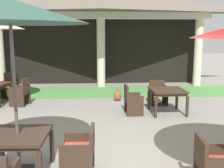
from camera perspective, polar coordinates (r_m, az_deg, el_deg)
The scene contains 12 objects.
background_pavilion at distance 12.64m, azimuth -2.38°, elevation 15.61°, with size 10.20×2.71×4.53m.
lawn_strip at distance 11.42m, azimuth -2.14°, elevation -1.68°, with size 12.00×2.25×0.01m, color #519347.
patio_table_near_foreground at distance 4.95m, azimuth -19.00°, elevation -10.79°, with size 1.04×1.04×0.73m.
patio_umbrella_near_foreground at distance 4.65m, azimuth -20.53°, elevation 13.82°, with size 2.48×2.48×2.98m.
patio_chair_near_foreground_east at distance 4.83m, azimuth -6.69°, elevation -13.90°, with size 0.57×0.65×0.82m.
patio_table_mid_left at distance 8.45m, azimuth 11.45°, elevation -1.72°, with size 1.03×1.03×0.74m.
patio_chair_mid_left_west at distance 8.26m, azimuth 4.26°, elevation -3.54°, with size 0.52×0.61×0.88m.
patio_chair_mid_left_north at distance 9.50m, azimuth 9.55°, elevation -1.88°, with size 0.58×0.55×0.81m.
patio_chair_mid_right_west at distance 4.53m, azimuth 20.19°, elevation -15.91°, with size 0.54×0.59×0.87m.
patio_chair_far_back_east at distance 9.71m, azimuth -18.45°, elevation -1.86°, with size 0.62×0.64×0.93m.
patio_chair_far_back_north at distance 10.97m, azimuth -20.65°, elevation -0.61°, with size 0.69×0.65×0.93m.
terracotta_urn at distance 9.90m, azimuth 1.18°, elevation -2.44°, with size 0.28×0.28×0.45m.
Camera 1 is at (-0.21, -4.05, 2.37)m, focal length 43.94 mm.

